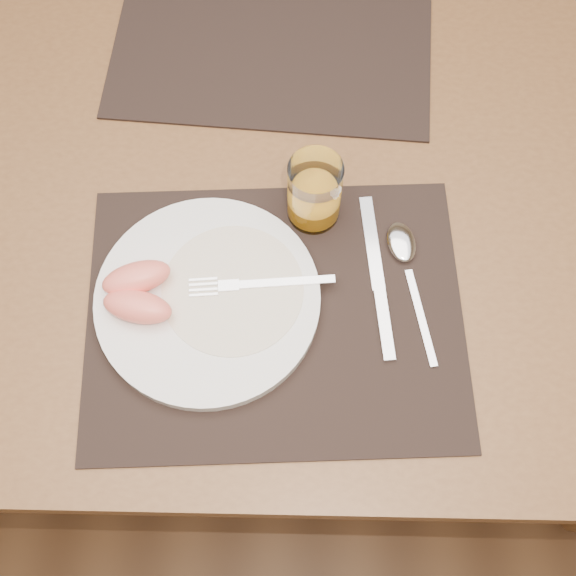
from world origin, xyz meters
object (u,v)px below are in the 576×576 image
(placemat_near, at_px, (275,315))
(knife, at_px, (379,290))
(placemat_far, at_px, (274,30))
(spoon, at_px, (404,253))
(plate, at_px, (208,299))
(table, at_px, (272,192))
(juice_glass, at_px, (314,194))
(fork, at_px, (249,284))

(placemat_near, distance_m, knife, 0.13)
(placemat_far, xyz_separation_m, spoon, (0.17, -0.36, 0.01))
(placemat_near, bearing_deg, placemat_far, 91.67)
(placemat_near, relative_size, plate, 1.67)
(table, xyz_separation_m, juice_glass, (0.06, -0.08, 0.13))
(placemat_far, relative_size, knife, 2.04)
(juice_glass, bearing_deg, table, 125.24)
(fork, height_order, spoon, fork)
(table, bearing_deg, knife, -53.81)
(placemat_far, bearing_deg, fork, -92.63)
(juice_glass, bearing_deg, plate, -134.91)
(fork, bearing_deg, knife, 1.02)
(fork, bearing_deg, placemat_far, 87.37)
(juice_glass, bearing_deg, placemat_near, -107.71)
(plate, xyz_separation_m, knife, (0.21, 0.02, -0.01))
(fork, bearing_deg, table, 83.78)
(plate, bearing_deg, fork, 17.98)
(placemat_near, xyz_separation_m, spoon, (0.16, 0.08, 0.01))
(table, height_order, fork, fork)
(placemat_far, bearing_deg, table, -89.53)
(knife, height_order, spoon, spoon)
(placemat_near, relative_size, fork, 2.57)
(placemat_near, height_order, spoon, spoon)
(table, height_order, knife, knife)
(plate, relative_size, spoon, 1.41)
(knife, relative_size, spoon, 1.15)
(table, distance_m, fork, 0.22)
(plate, height_order, knife, plate)
(plate, relative_size, fork, 1.54)
(placemat_near, distance_m, placemat_far, 0.44)
(fork, height_order, knife, fork)
(knife, distance_m, juice_glass, 0.14)
(table, relative_size, placemat_far, 3.11)
(plate, distance_m, fork, 0.05)
(placemat_far, height_order, fork, fork)
(knife, height_order, juice_glass, juice_glass)
(knife, xyz_separation_m, juice_glass, (-0.08, 0.11, 0.04))
(placemat_near, distance_m, juice_glass, 0.15)
(spoon, bearing_deg, knife, -123.46)
(table, xyz_separation_m, spoon, (0.17, -0.14, 0.09))
(knife, distance_m, spoon, 0.06)
(placemat_far, distance_m, fork, 0.41)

